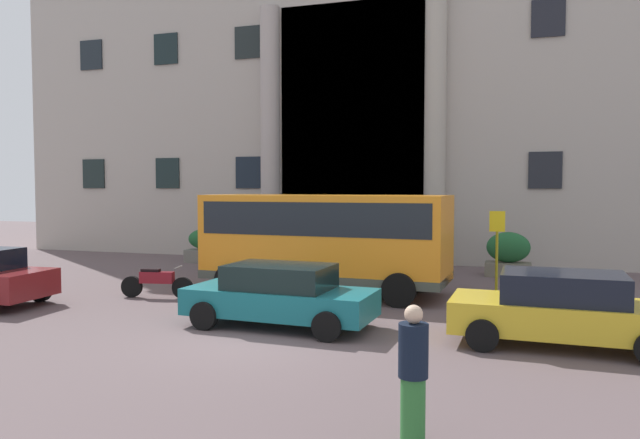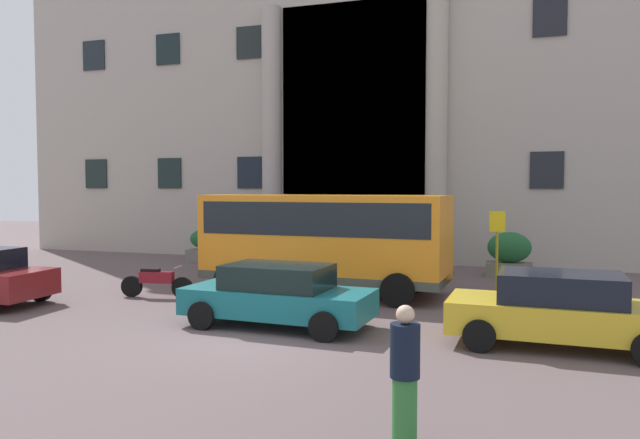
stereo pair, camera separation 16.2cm
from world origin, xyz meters
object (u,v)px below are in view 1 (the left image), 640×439
Objects in this scene: pedestrian_woman_with_bag at (413,375)px; bus_stop_sign at (497,242)px; hedge_planter_far_east at (270,250)px; scooter_by_planter at (155,282)px; parked_sedan_far at (280,295)px; parked_compact_extra at (562,309)px; hedge_planter_entrance_left at (207,246)px; orange_minibus at (326,235)px; hedge_planter_far_west at (508,255)px; hedge_planter_west at (377,255)px.

bus_stop_sign is at bearing 36.43° from pedestrian_woman_with_bag.
hedge_planter_far_east reaches higher than scooter_by_planter.
parked_sedan_far is (-4.47, -5.83, -0.79)m from bus_stop_sign.
parked_sedan_far is 1.00× the size of parked_compact_extra.
hedge_planter_entrance_left is (-11.53, 3.78, -0.83)m from bus_stop_sign.
hedge_planter_far_east is at bearing 139.63° from parked_compact_extra.
bus_stop_sign is 1.15× the size of hedge_planter_far_east.
hedge_planter_entrance_left reaches higher than parked_sedan_far.
scooter_by_planter is (-0.58, -6.88, -0.21)m from hedge_planter_far_east.
hedge_planter_far_west is (5.03, 5.21, -0.97)m from orange_minibus.
parked_sedan_far is at bearing -53.69° from hedge_planter_entrance_left.
bus_stop_sign reaches higher than scooter_by_planter.
pedestrian_woman_with_bag is at bearing -64.63° from orange_minibus.
hedge_planter_far_west is 14.77m from pedestrian_woman_with_bag.
orange_minibus is 1.66× the size of parked_sedan_far.
orange_minibus is 8.69m from hedge_planter_entrance_left.
bus_stop_sign is 9.13m from hedge_planter_far_east.
parked_sedan_far is (-0.14, -9.34, 0.12)m from hedge_planter_west.
bus_stop_sign is 1.39× the size of hedge_planter_entrance_left.
parked_compact_extra is 2.05× the size of scooter_by_planter.
hedge_planter_west is at bearing -2.17° from hedge_planter_entrance_left.
pedestrian_woman_with_bag is at bearing -51.48° from scooter_by_planter.
hedge_planter_entrance_left is at bearing 179.43° from hedge_planter_far_west.
hedge_planter_west is (-4.62, -0.16, -0.16)m from hedge_planter_far_west.
hedge_planter_far_west reaches higher than scooter_by_planter.
bus_stop_sign reaches higher than hedge_planter_far_west.
hedge_planter_far_west is 10.62m from parked_sedan_far.
parked_compact_extra is (5.71, -9.22, 0.15)m from hedge_planter_west.
hedge_planter_entrance_left is at bearing 76.04° from pedestrian_woman_with_bag.
parked_sedan_far is at bearing -35.21° from scooter_by_planter.
orange_minibus reaches higher than hedge_planter_far_west.
scooter_by_planter is at bearing 157.73° from parked_sedan_far.
hedge_planter_far_east is (-8.51, 3.21, -0.83)m from bus_stop_sign.
pedestrian_woman_with_bag is (7.84, -14.29, 0.19)m from hedge_planter_far_east.
parked_sedan_far is (4.04, -9.04, 0.04)m from hedge_planter_far_east.
parked_sedan_far is 6.49m from pedestrian_woman_with_bag.
hedge_planter_entrance_left is (-6.79, 5.33, -1.04)m from orange_minibus.
pedestrian_woman_with_bag is at bearing -109.16° from parked_compact_extra.
hedge_planter_west is at bearing 91.93° from parked_sedan_far.
pedestrian_woman_with_bag is (-0.66, -11.08, -0.64)m from bus_stop_sign.
scooter_by_planter is (-4.61, 2.16, -0.25)m from parked_sedan_far.
hedge_planter_far_west is 11.91m from scooter_by_planter.
parked_compact_extra reaches higher than hedge_planter_far_east.
hedge_planter_far_west reaches higher than hedge_planter_west.
parked_compact_extra is at bearing -76.41° from bus_stop_sign.
orange_minibus is 5.00m from scooter_by_planter.
parked_sedan_far is at bearing 75.81° from pedestrian_woman_with_bag.
parked_compact_extra is at bearing -42.05° from hedge_planter_far_east.
bus_stop_sign is 12.17m from hedge_planter_entrance_left.
pedestrian_woman_with_bag is at bearing -51.24° from parked_sedan_far.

